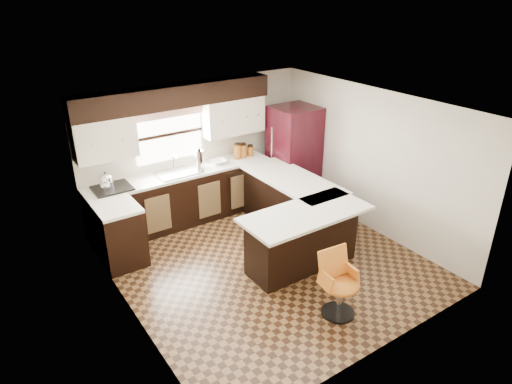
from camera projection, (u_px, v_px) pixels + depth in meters
floor at (267, 262)px, 6.95m from camera, size 4.40×4.40×0.00m
ceiling at (269, 107)px, 5.95m from camera, size 4.40×4.40×0.00m
wall_back at (196, 148)px, 8.10m from camera, size 4.40×0.00×4.40m
wall_front at (389, 263)px, 4.80m from camera, size 4.40×0.00×4.40m
wall_left at (123, 233)px, 5.38m from camera, size 0.00×4.40×4.40m
wall_right at (371, 161)px, 7.52m from camera, size 0.00×4.40×4.40m
base_cab_back at (183, 198)px, 7.96m from camera, size 3.30×0.60×0.90m
base_cab_left at (120, 236)px, 6.79m from camera, size 0.60×0.70×0.90m
counter_back at (181, 173)px, 7.76m from camera, size 3.30×0.60×0.04m
counter_left at (116, 208)px, 6.59m from camera, size 0.60×0.70×0.04m
soffit at (175, 96)px, 7.34m from camera, size 3.40×0.35×0.36m
upper_cab_left at (104, 139)px, 6.93m from camera, size 0.94×0.35×0.64m
upper_cab_right at (233, 116)px, 8.10m from camera, size 1.14×0.35×0.64m
window_pane at (169, 134)px, 7.68m from camera, size 1.20×0.02×0.90m
valance at (168, 112)px, 7.49m from camera, size 1.30×0.06×0.18m
sink at (179, 172)px, 7.71m from camera, size 0.75×0.45×0.03m
dishwasher at (240, 192)px, 8.27m from camera, size 0.58×0.03×0.78m
cooktop at (112, 188)px, 7.12m from camera, size 0.58×0.50×0.02m
peninsula_long at (289, 206)px, 7.69m from camera, size 0.60×1.95×0.90m
peninsula_return at (302, 239)px, 6.69m from camera, size 1.65×0.60×0.90m
counter_pen_long at (293, 180)px, 7.52m from camera, size 0.84×1.95×0.04m
counter_pen_return at (306, 214)px, 6.42m from camera, size 1.89×0.84×0.04m
refrigerator at (294, 155)px, 8.56m from camera, size 0.79×0.76×1.85m
bar_chair at (340, 285)px, 5.70m from camera, size 0.51×0.51×0.88m
kettle at (106, 180)px, 7.02m from camera, size 0.20×0.20×0.28m
percolator at (200, 159)px, 7.87m from camera, size 0.15×0.15×0.32m
mixing_bowl at (219, 162)px, 8.11m from camera, size 0.30×0.30×0.07m
canister_large at (237, 152)px, 8.30m from camera, size 0.13×0.13×0.26m
canister_med at (243, 151)px, 8.36m from camera, size 0.14×0.14×0.24m
canister_small at (250, 151)px, 8.45m from camera, size 0.12×0.12×0.18m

